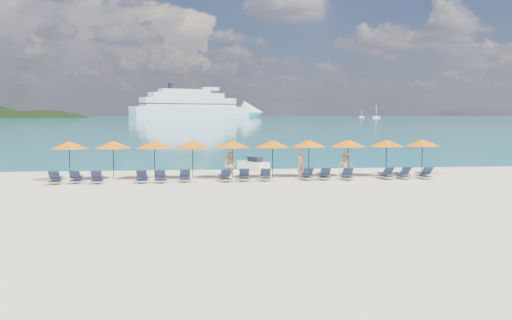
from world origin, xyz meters
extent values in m
plane|color=beige|center=(0.00, 0.00, 0.00)|extent=(1400.00, 1400.00, 0.00)
cube|color=#1FA9B2|center=(0.00, 660.00, 0.01)|extent=(1600.00, 1300.00, 0.01)
ellipsoid|color=black|center=(-150.00, 560.00, -35.00)|extent=(162.00, 126.00, 85.50)
cube|color=silver|center=(-3.01, 531.88, 5.37)|extent=(116.43, 68.52, 10.74)
cone|color=silver|center=(61.51, 561.26, 5.37)|extent=(31.30, 31.30, 23.63)
cube|color=silver|center=(-4.96, 530.99, 15.04)|extent=(93.59, 55.80, 8.59)
cube|color=silver|center=(-6.92, 530.10, 21.48)|extent=(73.34, 45.03, 5.37)
cube|color=silver|center=(-8.87, 529.21, 25.78)|extent=(50.50, 32.30, 3.76)
cube|color=black|center=(-4.96, 530.99, 13.43)|extent=(94.75, 56.48, 0.97)
cube|color=black|center=(-4.96, 530.99, 17.19)|extent=(92.42, 55.11, 0.97)
cylinder|color=black|center=(-22.36, 523.06, 30.07)|extent=(4.73, 4.73, 5.91)
cube|color=silver|center=(168.43, 487.82, 0.90)|extent=(6.75, 2.25, 1.80)
cylinder|color=silver|center=(168.43, 487.82, 6.75)|extent=(0.40, 0.40, 11.25)
cube|color=silver|center=(184.28, 584.88, 0.71)|extent=(5.33, 1.78, 1.42)
cylinder|color=silver|center=(184.28, 584.88, 5.33)|extent=(0.32, 0.32, 8.89)
cube|color=white|center=(0.54, 9.38, 0.30)|extent=(2.07, 2.54, 0.56)
cube|color=black|center=(0.65, 9.21, 0.71)|extent=(0.97, 1.12, 0.35)
cylinder|color=black|center=(0.21, 9.89, 0.86)|extent=(0.50, 0.35, 0.06)
imported|color=#DDAE7D|center=(2.91, 4.79, 0.81)|extent=(0.70, 0.68, 1.62)
imported|color=#DDAE7D|center=(-1.37, 4.18, 0.80)|extent=(0.89, 0.81, 1.59)
imported|color=#DDAE7D|center=(5.64, 4.83, 0.76)|extent=(1.07, 0.74, 1.51)
cylinder|color=black|center=(-10.39, 4.60, 1.10)|extent=(0.05, 0.05, 2.20)
cone|color=orange|center=(-10.39, 4.60, 2.02)|extent=(2.10, 2.10, 0.42)
sphere|color=black|center=(-10.39, 4.60, 2.24)|extent=(0.08, 0.08, 0.08)
cylinder|color=black|center=(-7.98, 4.66, 1.10)|extent=(0.05, 0.05, 2.20)
cone|color=orange|center=(-7.98, 4.66, 2.02)|extent=(2.10, 2.10, 0.42)
sphere|color=black|center=(-7.98, 4.66, 2.24)|extent=(0.08, 0.08, 0.08)
cylinder|color=black|center=(-5.65, 4.54, 1.10)|extent=(0.05, 0.05, 2.20)
cone|color=orange|center=(-5.65, 4.54, 2.02)|extent=(2.10, 2.10, 0.42)
sphere|color=black|center=(-5.65, 4.54, 2.24)|extent=(0.08, 0.08, 0.08)
cylinder|color=black|center=(-3.50, 4.67, 1.10)|extent=(0.05, 0.05, 2.20)
cone|color=orange|center=(-3.50, 4.67, 2.02)|extent=(2.10, 2.10, 0.42)
sphere|color=black|center=(-3.50, 4.67, 2.24)|extent=(0.08, 0.08, 0.08)
cylinder|color=black|center=(-1.20, 4.54, 1.10)|extent=(0.05, 0.05, 2.20)
cone|color=orange|center=(-1.20, 4.54, 2.02)|extent=(2.10, 2.10, 0.42)
sphere|color=black|center=(-1.20, 4.54, 2.24)|extent=(0.08, 0.08, 0.08)
cylinder|color=black|center=(1.16, 4.59, 1.10)|extent=(0.05, 0.05, 2.20)
cone|color=orange|center=(1.16, 4.59, 2.02)|extent=(2.10, 2.10, 0.42)
sphere|color=black|center=(1.16, 4.59, 2.24)|extent=(0.08, 0.08, 0.08)
cylinder|color=black|center=(3.36, 4.78, 1.10)|extent=(0.05, 0.05, 2.20)
cone|color=orange|center=(3.36, 4.78, 2.02)|extent=(2.10, 2.10, 0.42)
sphere|color=black|center=(3.36, 4.78, 2.24)|extent=(0.08, 0.08, 0.08)
cylinder|color=black|center=(5.71, 4.66, 1.10)|extent=(0.05, 0.05, 2.20)
cone|color=orange|center=(5.71, 4.66, 2.02)|extent=(2.10, 2.10, 0.42)
sphere|color=black|center=(5.71, 4.66, 2.24)|extent=(0.08, 0.08, 0.08)
cylinder|color=black|center=(8.03, 4.53, 1.10)|extent=(0.05, 0.05, 2.20)
cone|color=orange|center=(8.03, 4.53, 2.02)|extent=(2.10, 2.10, 0.42)
sphere|color=black|center=(8.03, 4.53, 2.24)|extent=(0.08, 0.08, 0.08)
cylinder|color=black|center=(10.36, 4.77, 1.10)|extent=(0.05, 0.05, 2.20)
cone|color=orange|center=(10.36, 4.77, 2.02)|extent=(2.10, 2.10, 0.42)
sphere|color=black|center=(10.36, 4.77, 2.24)|extent=(0.08, 0.08, 0.08)
cube|color=silver|center=(-10.87, 3.28, 0.14)|extent=(0.76, 1.75, 0.06)
cube|color=#1A253B|center=(-10.89, 3.53, 0.30)|extent=(0.64, 1.14, 0.04)
cube|color=#1A253B|center=(-10.82, 2.73, 0.55)|extent=(0.59, 0.58, 0.43)
cube|color=silver|center=(-9.81, 3.51, 0.14)|extent=(0.64, 1.71, 0.06)
cube|color=#1A253B|center=(-9.81, 3.76, 0.30)|extent=(0.56, 1.11, 0.04)
cube|color=#1A253B|center=(-9.80, 2.96, 0.55)|extent=(0.56, 0.54, 0.43)
cube|color=silver|center=(-8.66, 3.29, 0.14)|extent=(0.69, 1.72, 0.06)
cube|color=#1A253B|center=(-8.67, 3.54, 0.30)|extent=(0.59, 1.12, 0.04)
cube|color=#1A253B|center=(-8.64, 2.74, 0.55)|extent=(0.57, 0.56, 0.43)
cube|color=silver|center=(-6.26, 3.25, 0.14)|extent=(0.67, 1.72, 0.06)
cube|color=#1A253B|center=(-6.27, 3.50, 0.30)|extent=(0.59, 1.12, 0.04)
cube|color=#1A253B|center=(-6.24, 2.70, 0.55)|extent=(0.57, 0.55, 0.43)
cube|color=silver|center=(-5.25, 3.24, 0.14)|extent=(0.64, 1.71, 0.06)
cube|color=#1A253B|center=(-5.24, 3.49, 0.30)|extent=(0.57, 1.11, 0.04)
cube|color=#1A253B|center=(-5.25, 2.69, 0.55)|extent=(0.56, 0.54, 0.43)
cube|color=silver|center=(-3.94, 3.48, 0.14)|extent=(0.69, 1.72, 0.06)
cube|color=#1A253B|center=(-3.95, 3.73, 0.30)|extent=(0.59, 1.12, 0.04)
cube|color=#1A253B|center=(-3.92, 2.94, 0.55)|extent=(0.57, 0.56, 0.43)
cube|color=silver|center=(-1.74, 3.33, 0.14)|extent=(0.78, 1.75, 0.06)
cube|color=#1A253B|center=(-1.76, 3.58, 0.30)|extent=(0.65, 1.15, 0.04)
cube|color=#1A253B|center=(-1.68, 2.78, 0.55)|extent=(0.60, 0.59, 0.43)
cube|color=silver|center=(-0.61, 3.51, 0.14)|extent=(0.79, 1.75, 0.06)
cube|color=#1A253B|center=(-0.58, 3.76, 0.30)|extent=(0.66, 1.15, 0.04)
cube|color=#1A253B|center=(-0.67, 2.96, 0.55)|extent=(0.60, 0.59, 0.43)
cube|color=silver|center=(0.56, 3.42, 0.14)|extent=(0.75, 1.74, 0.06)
cube|color=#1A253B|center=(0.58, 3.67, 0.30)|extent=(0.64, 1.14, 0.04)
cube|color=#1A253B|center=(0.52, 2.87, 0.55)|extent=(0.59, 0.58, 0.43)
cube|color=silver|center=(2.95, 3.60, 0.14)|extent=(0.69, 1.72, 0.06)
cube|color=#1A253B|center=(2.94, 3.85, 0.30)|extent=(0.59, 1.12, 0.04)
cube|color=#1A253B|center=(2.97, 3.05, 0.55)|extent=(0.57, 0.56, 0.43)
cube|color=silver|center=(4.01, 3.57, 0.14)|extent=(0.75, 1.74, 0.06)
cube|color=#1A253B|center=(4.03, 3.82, 0.30)|extent=(0.64, 1.14, 0.04)
cube|color=#1A253B|center=(3.96, 3.02, 0.55)|extent=(0.59, 0.58, 0.43)
cube|color=silver|center=(5.25, 3.36, 0.14)|extent=(0.79, 1.75, 0.06)
cube|color=#1A253B|center=(5.28, 3.61, 0.30)|extent=(0.66, 1.15, 0.04)
cube|color=#1A253B|center=(5.20, 2.81, 0.55)|extent=(0.60, 0.59, 0.43)
cube|color=silver|center=(7.59, 3.50, 0.14)|extent=(0.69, 1.73, 0.06)
cube|color=#1A253B|center=(7.58, 3.75, 0.30)|extent=(0.60, 1.12, 0.04)
cube|color=#1A253B|center=(7.61, 2.95, 0.55)|extent=(0.57, 0.56, 0.43)
cube|color=silver|center=(8.59, 3.43, 0.14)|extent=(0.74, 1.74, 0.06)
cube|color=#1A253B|center=(8.57, 3.68, 0.30)|extent=(0.63, 1.14, 0.04)
cube|color=#1A253B|center=(8.62, 2.88, 0.55)|extent=(0.59, 0.57, 0.43)
cube|color=silver|center=(9.87, 3.28, 0.14)|extent=(0.71, 1.73, 0.06)
cube|color=#1A253B|center=(9.89, 3.53, 0.30)|extent=(0.61, 1.13, 0.04)
cube|color=#1A253B|center=(9.84, 2.73, 0.55)|extent=(0.58, 0.56, 0.43)
camera|label=1|loc=(-3.59, -28.33, 3.75)|focal=40.00mm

